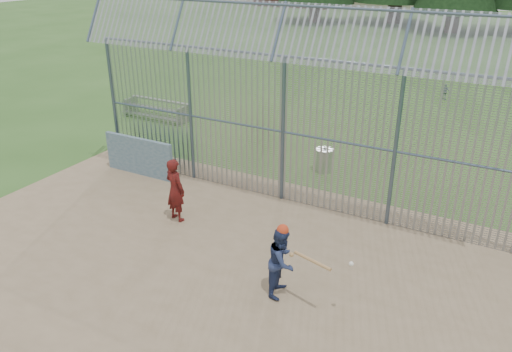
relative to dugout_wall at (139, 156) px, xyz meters
The scene contains 10 objects.
ground 5.47m from the dugout_wall, 32.23° to the right, with size 120.00×120.00×0.00m, color #2D511E.
dirt_infield 5.75m from the dugout_wall, 36.47° to the right, with size 14.00×10.00×0.02m, color #756047.
dugout_wall is the anchor object (origin of this frame).
batter 7.23m from the dugout_wall, 26.62° to the right, with size 0.72×0.56×1.48m, color navy.
onlooker 3.28m from the dugout_wall, 33.07° to the right, with size 0.61×0.40×1.69m, color maroon.
bg_kid_seated 15.16m from the dugout_wall, 63.17° to the left, with size 0.46×0.19×0.78m, color slate.
batting_gear 7.47m from the dugout_wall, 26.16° to the right, with size 1.58×0.41×0.55m.
trash_can 5.78m from the dugout_wall, 31.42° to the left, with size 0.56×0.56×0.82m.
bleacher 5.81m from the dugout_wall, 123.90° to the left, with size 3.00×0.95×0.72m.
backstop_fence 6.66m from the dugout_wall, ahead, with size 20.09×0.81×5.30m.
Camera 1 is at (5.40, -7.92, 6.40)m, focal length 35.00 mm.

